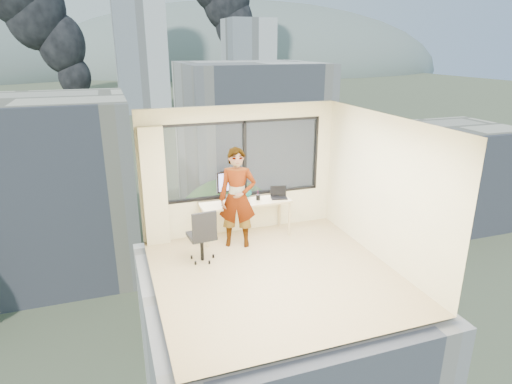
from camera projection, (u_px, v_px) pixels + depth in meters
name	position (u px, v px, depth m)	size (l,w,h in m)	color
floor	(275.00, 274.00, 7.37)	(4.00, 4.00, 0.01)	tan
ceiling	(278.00, 121.00, 6.54)	(4.00, 4.00, 0.01)	white
wall_front	(338.00, 257.00, 5.16)	(4.00, 0.01, 2.60)	#F8EDBF
wall_left	(149.00, 217.00, 6.34)	(0.01, 4.00, 2.60)	#F8EDBF
wall_right	(383.00, 189.00, 7.57)	(0.01, 4.00, 2.60)	#F8EDBF
window_wall	(242.00, 159.00, 8.69)	(3.30, 0.16, 1.55)	black
curtain	(154.00, 187.00, 8.16)	(0.45, 0.14, 2.30)	#F4E2BF
desk	(245.00, 218.00, 8.74)	(1.80, 0.60, 0.75)	#CFB58B
chair	(201.00, 234.00, 7.69)	(0.52, 0.52, 1.01)	black
person	(237.00, 198.00, 8.16)	(0.70, 0.46, 1.92)	#2D2D33
monitor	(231.00, 185.00, 8.57)	(0.63, 0.13, 0.63)	black
game_console	(236.00, 197.00, 8.73)	(0.33, 0.27, 0.08)	white
laptop	(279.00, 193.00, 8.74)	(0.32, 0.34, 0.21)	black
cellphone	(224.00, 205.00, 8.37)	(0.11, 0.05, 0.01)	black
pen_cup	(258.00, 197.00, 8.66)	(0.09, 0.09, 0.11)	black
handbag	(246.00, 193.00, 8.79)	(0.24, 0.12, 0.18)	#0B473A
exterior_ground	(116.00, 113.00, 119.33)	(400.00, 400.00, 0.04)	#515B3D
near_bldg_a	(26.00, 190.00, 33.72)	(16.00, 12.00, 14.00)	beige
near_bldg_b	(250.00, 139.00, 47.02)	(14.00, 13.00, 16.00)	silver
near_bldg_c	(446.00, 175.00, 44.57)	(12.00, 10.00, 10.00)	beige
far_tower_b	(141.00, 55.00, 116.97)	(13.00, 13.00, 30.00)	silver
far_tower_c	(248.00, 60.00, 146.91)	(15.00, 15.00, 26.00)	silver
hill_b	(244.00, 69.00, 329.19)	(300.00, 220.00, 96.00)	slate
tree_b	(229.00, 262.00, 27.78)	(7.60, 7.60, 9.00)	#174619
tree_c	(323.00, 155.00, 52.86)	(8.40, 8.40, 10.00)	#174619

